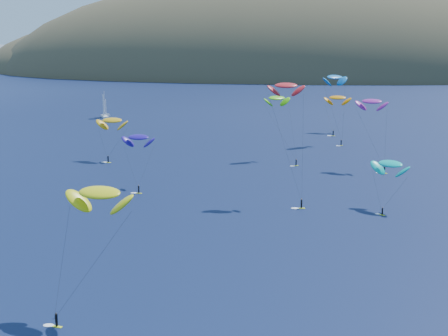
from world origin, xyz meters
TOP-DOWN VIEW (x-y plane):
  - island at (39.40, 562.36)m, footprint 730.00×300.00m
  - sailboat at (-75.40, 222.67)m, footprint 10.04×9.64m
  - kitesurfer_1 at (-45.56, 130.07)m, footprint 10.35×8.40m
  - kitesurfer_2 at (-18.62, 28.30)m, footprint 10.29×9.58m
  - kitesurfer_3 at (3.17, 137.09)m, footprint 11.28×15.22m
  - kitesurfer_4 at (22.22, 165.32)m, footprint 10.60×10.05m
  - kitesurfer_5 at (28.55, 84.14)m, footprint 9.31×10.94m
  - kitesurfer_6 at (29.53, 125.17)m, footprint 9.22×10.03m
  - kitesurfer_9 at (5.86, 89.40)m, footprint 8.79×10.48m
  - kitesurfer_10 at (-30.28, 99.25)m, footprint 8.59×11.28m
  - kitesurfer_11 at (25.57, 191.59)m, footprint 9.92×13.53m

SIDE VIEW (x-z plane):
  - island at x=39.40m, z-range -115.74..94.26m
  - sailboat at x=-75.40m, z-range -5.04..6.97m
  - kitesurfer_5 at x=28.55m, z-range 3.67..15.92m
  - kitesurfer_1 at x=-45.56m, z-range 4.59..19.21m
  - kitesurfer_10 at x=-30.28m, z-range 4.91..19.35m
  - kitesurfer_11 at x=25.57m, z-range 5.21..21.10m
  - kitesurfer_2 at x=-18.62m, z-range 6.97..26.12m
  - kitesurfer_3 at x=3.17m, z-range 7.98..28.63m
  - kitesurfer_6 at x=29.53m, z-range 8.20..29.45m
  - kitesurfer_4 at x=22.22m, z-range 9.94..35.44m
  - kitesurfer_9 at x=5.86m, z-range 11.79..39.97m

